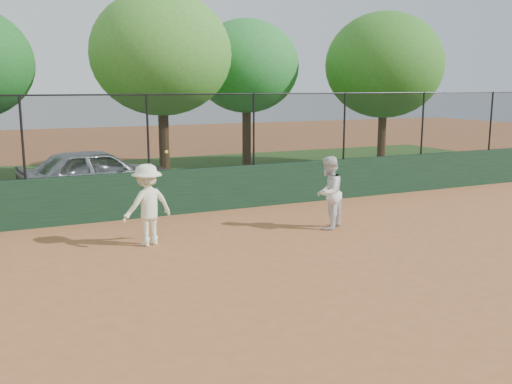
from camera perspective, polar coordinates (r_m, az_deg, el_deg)
name	(u,v)px	position (r m, az deg, el deg)	size (l,w,h in m)	color
ground	(268,284)	(10.03, 1.18, -9.23)	(80.00, 80.00, 0.00)	#AB6337
back_wall	(168,193)	(15.31, -8.75, -0.07)	(26.00, 0.20, 1.20)	#183621
grass_strip	(122,181)	(21.16, -13.28, 1.07)	(36.00, 12.00, 0.01)	#224816
parked_car	(97,173)	(17.98, -15.64, 1.82)	(1.84, 4.58, 1.56)	#A9AEB3
player_second	(328,193)	(13.74, 7.26, -0.08)	(0.85, 0.66, 1.75)	white
player_main	(147,205)	(12.44, -10.80, -1.27)	(1.28, 0.94, 2.07)	white
fence_assembly	(166,131)	(15.09, -9.03, 6.04)	(26.00, 0.06, 2.00)	black
tree_2	(161,54)	(20.40, -9.44, 13.46)	(4.91, 4.47, 6.60)	#412A17
tree_3	(246,67)	(23.79, -0.97, 12.44)	(4.38, 3.98, 6.07)	#422916
tree_4	(385,65)	(24.75, 12.74, 12.24)	(5.03, 4.57, 6.40)	#4C301B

